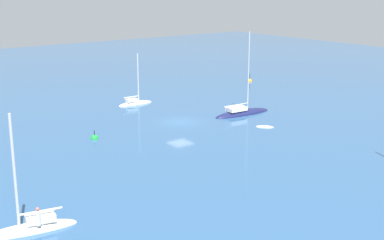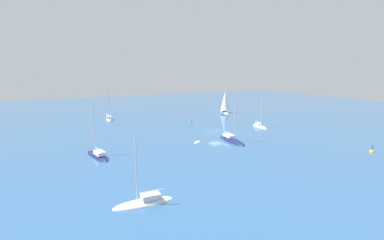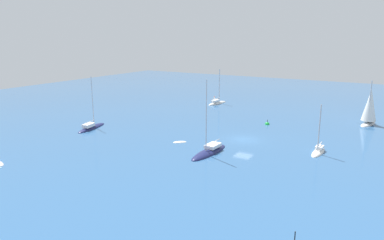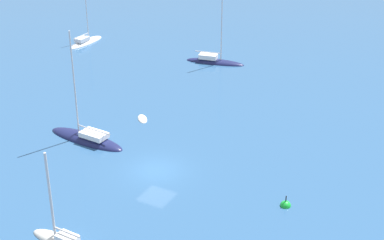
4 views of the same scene
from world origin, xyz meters
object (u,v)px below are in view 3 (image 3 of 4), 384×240
(yacht, at_px, (370,109))
(tender, at_px, (180,142))
(sailboat_1, at_px, (91,128))
(yacht_1, at_px, (318,151))
(sailboat, at_px, (217,103))
(ketch, at_px, (209,152))
(channel_buoy, at_px, (267,124))

(yacht, relative_size, tender, 4.03)
(yacht, distance_m, sailboat_1, 47.21)
(tender, relative_size, yacht_1, 0.29)
(sailboat, bearing_deg, ketch, -143.74)
(sailboat, relative_size, yacht, 1.02)
(ketch, distance_m, sailboat_1, 22.78)
(sailboat, relative_size, yacht_1, 1.19)
(ketch, xyz_separation_m, sailboat_1, (22.75, -1.12, 0.03))
(ketch, xyz_separation_m, channel_buoy, (-1.33, -18.75, -0.11))
(ketch, distance_m, channel_buoy, 18.79)
(sailboat_1, bearing_deg, sailboat, -26.18)
(ketch, height_order, channel_buoy, ketch)
(sailboat_1, height_order, channel_buoy, sailboat_1)
(yacht, xyz_separation_m, yacht_1, (4.08, 20.14, -2.63))
(tender, relative_size, ketch, 0.20)
(yacht, relative_size, sailboat_1, 0.91)
(sailboat, distance_m, sailboat_1, 31.40)
(sailboat, relative_size, channel_buoy, 6.75)
(channel_buoy, bearing_deg, sailboat, -38.24)
(yacht_1, bearing_deg, ketch, -56.88)
(channel_buoy, bearing_deg, sailboat_1, 36.21)
(ketch, bearing_deg, tender, -105.55)
(ketch, xyz_separation_m, yacht_1, (-12.21, -7.40, 0.05))
(yacht, height_order, ketch, ketch)
(ketch, relative_size, yacht_1, 1.48)
(sailboat, xyz_separation_m, yacht_1, (-27.09, 24.12, -0.02))
(yacht, distance_m, tender, 33.94)
(yacht_1, xyz_separation_m, channel_buoy, (10.88, -11.35, -0.16))
(sailboat, relative_size, tender, 4.11)
(yacht_1, bearing_deg, sailboat, -129.77)
(yacht, bearing_deg, channel_buoy, -45.50)
(tender, bearing_deg, yacht, -172.52)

